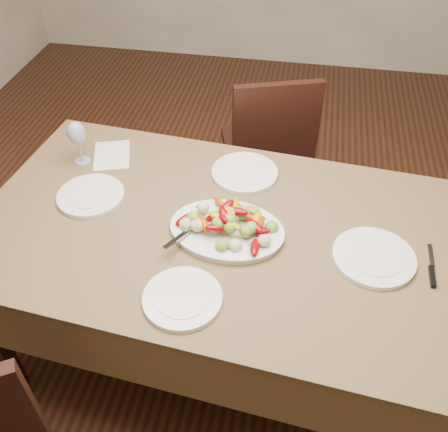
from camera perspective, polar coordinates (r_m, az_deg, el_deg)
floor at (r=2.40m, az=5.69°, el=-15.01°), size 6.00×6.00×0.00m
dining_table at (r=2.09m, az=0.00°, el=-8.93°), size 1.93×1.20×0.76m
chair_far at (r=2.72m, az=4.70°, el=7.80°), size 0.53×0.53×0.95m
serving_platter at (r=1.79m, az=0.33°, el=-1.77°), size 0.43×0.33×0.02m
roasted_vegetables at (r=1.75m, az=0.34°, el=-0.43°), size 0.35×0.25×0.09m
serving_spoon at (r=1.75m, az=-2.04°, el=-1.33°), size 0.28×0.18×0.03m
plate_left at (r=2.01m, az=-14.99°, el=2.25°), size 0.26×0.26×0.02m
plate_right at (r=1.78m, az=16.75°, el=-4.56°), size 0.28×0.28×0.02m
plate_far at (r=2.05m, az=2.37°, el=4.94°), size 0.27×0.27×0.02m
plate_near at (r=1.59m, az=-4.77°, el=-9.37°), size 0.25×0.25×0.02m
wine_glass at (r=2.15m, az=-16.32°, el=8.18°), size 0.08×0.08×0.20m
menu_card at (r=2.22m, az=-12.69°, el=6.81°), size 0.21×0.25×0.00m
table_knife at (r=1.81m, az=22.62°, el=-5.45°), size 0.02×0.20×0.01m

